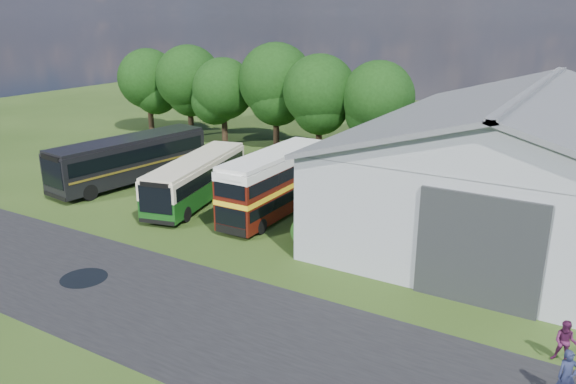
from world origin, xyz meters
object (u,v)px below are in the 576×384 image
Objects in this scene: bus_maroon_double at (274,184)px; bus_green_single at (197,179)px; visitor_a at (567,376)px; storage_shed at (529,154)px; bus_dark_single at (130,159)px; visitor_b at (565,343)px.

bus_green_single is at bearing -176.50° from bus_maroon_double.
bus_green_single is 1.18× the size of bus_maroon_double.
bus_maroon_double reaches higher than visitor_a.
storage_shed is 13.62× the size of visitor_a.
bus_green_single is 0.87× the size of bus_dark_single.
storage_shed is at bearing 7.60° from bus_green_single.
visitor_a is (23.30, -9.74, -0.66)m from bus_green_single.
bus_dark_single reaches higher than bus_green_single.
storage_shed is 14.97× the size of visitor_b.
storage_shed reaches higher than visitor_b.
bus_maroon_double is 20.26m from visitor_a.
bus_maroon_double is at bearing -153.04° from storage_shed.
bus_dark_single is 31.22m from visitor_b.
storage_shed reaches higher than bus_dark_single.
visitor_a is at bearing -76.44° from storage_shed.
bus_green_single is 6.62× the size of visitor_b.
visitor_a is at bearing -11.64° from bus_dark_single.
visitor_b is at bearing 65.20° from visitor_a.
bus_dark_single is at bearing 177.41° from bus_maroon_double.
bus_green_single is at bearing 126.07° from visitor_a.
storage_shed reaches higher than visitor_a.
bus_dark_single is at bearing 159.90° from bus_green_single.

